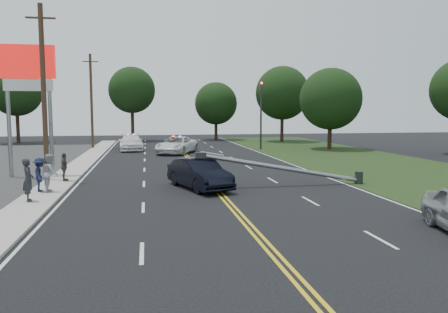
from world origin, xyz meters
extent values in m
plane|color=black|center=(0.00, 0.00, 0.00)|extent=(120.00, 120.00, 0.00)
cube|color=#A8A297|center=(-8.40, 10.00, 0.06)|extent=(1.80, 70.00, 0.12)
cube|color=black|center=(13.50, 10.00, 0.01)|extent=(12.00, 80.00, 0.01)
cube|color=gold|center=(0.00, 10.00, 0.01)|extent=(0.36, 80.00, 0.00)
cylinder|color=gray|center=(-11.70, 14.00, 3.50)|extent=(0.24, 0.24, 7.00)
cylinder|color=gray|center=(-9.30, 14.00, 3.50)|extent=(0.24, 0.24, 7.00)
cube|color=red|center=(-10.50, 14.00, 7.00)|extent=(3.20, 0.35, 2.00)
cube|color=white|center=(-10.50, 14.00, 5.60)|extent=(2.80, 0.30, 0.70)
cylinder|color=#2D2D30|center=(8.30, 30.00, 3.50)|extent=(0.20, 0.20, 7.00)
cube|color=#2D2D30|center=(8.30, 30.00, 6.60)|extent=(0.28, 0.28, 0.90)
sphere|color=#FF0C07|center=(8.30, 29.84, 6.90)|extent=(0.22, 0.22, 0.22)
cylinder|color=#2D2D30|center=(8.10, 8.00, 0.35)|extent=(0.44, 0.44, 0.70)
cylinder|color=gray|center=(3.67, 8.00, 0.98)|extent=(8.90, 0.24, 1.80)
cube|color=#2D2D30|center=(-0.76, 8.00, 1.76)|extent=(0.55, 0.32, 0.30)
cylinder|color=#382619|center=(-9.20, 12.00, 5.00)|extent=(0.28, 0.28, 10.00)
cube|color=#382619|center=(-9.20, 12.00, 9.20)|extent=(1.60, 0.10, 0.10)
cylinder|color=#382619|center=(-9.20, 34.00, 5.00)|extent=(0.28, 0.28, 10.00)
cube|color=#382619|center=(-9.20, 34.00, 9.20)|extent=(1.60, 0.10, 0.10)
cylinder|color=black|center=(-19.46, 44.34, 1.90)|extent=(0.44, 0.44, 3.81)
sphere|color=black|center=(-19.46, 44.34, 6.55)|extent=(6.36, 6.36, 6.36)
cylinder|color=black|center=(-5.33, 45.68, 1.98)|extent=(0.44, 0.44, 3.95)
sphere|color=black|center=(-5.33, 45.68, 6.81)|extent=(6.17, 6.17, 6.17)
cylinder|color=black|center=(6.09, 46.09, 1.47)|extent=(0.44, 0.44, 2.94)
sphere|color=black|center=(6.09, 46.09, 5.06)|extent=(5.90, 5.90, 5.90)
cylinder|color=black|center=(14.16, 41.19, 1.85)|extent=(0.44, 0.44, 3.69)
sphere|color=black|center=(14.16, 41.19, 6.36)|extent=(7.03, 7.03, 7.03)
cylinder|color=black|center=(15.59, 29.13, 1.54)|extent=(0.44, 0.44, 3.07)
sphere|color=black|center=(15.59, 29.13, 5.29)|extent=(6.47, 6.47, 6.47)
imported|color=black|center=(-0.84, 8.05, 0.79)|extent=(3.18, 5.08, 1.58)
imported|color=white|center=(-0.69, 27.13, 0.80)|extent=(4.84, 6.37, 1.61)
imported|color=white|center=(-5.08, 31.41, 0.81)|extent=(2.61, 5.74, 1.63)
imported|color=#25252C|center=(-8.62, 5.63, 1.06)|extent=(0.65, 0.80, 1.89)
imported|color=#A6A6AB|center=(-8.19, 7.93, 1.05)|extent=(0.88, 1.03, 1.85)
imported|color=#161B38|center=(-8.67, 7.98, 0.95)|extent=(0.83, 1.18, 1.67)
imported|color=#4E403E|center=(-8.10, 11.19, 0.90)|extent=(0.45, 0.94, 1.57)
camera|label=1|loc=(-3.50, -14.33, 4.06)|focal=35.00mm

